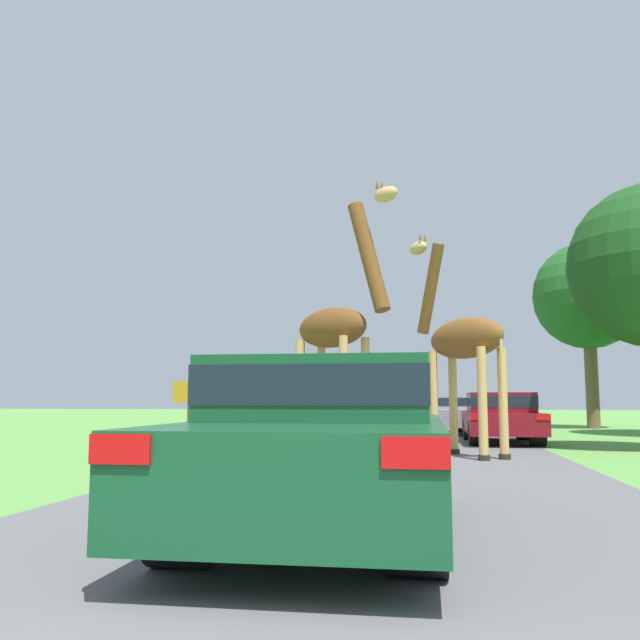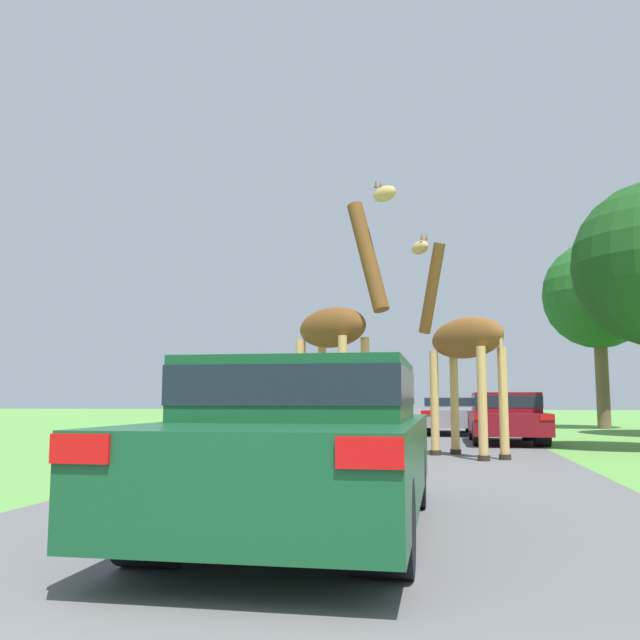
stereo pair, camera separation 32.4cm
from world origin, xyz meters
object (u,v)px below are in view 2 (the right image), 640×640
at_px(car_queue_left, 450,413).
at_px(car_lead_maroon, 307,440).
at_px(car_verge_right, 506,416).
at_px(sign_post, 190,404).
at_px(giraffe_near_road, 338,329).
at_px(tree_left_edge, 598,295).
at_px(car_far_ahead, 385,409).
at_px(car_queue_right, 314,418).
at_px(giraffe_companion, 462,344).

bearing_deg(car_queue_left, car_lead_maroon, -94.62).
bearing_deg(car_verge_right, sign_post, -140.38).
xyz_separation_m(car_queue_left, sign_post, (-5.31, -10.30, 0.37)).
height_order(giraffe_near_road, tree_left_edge, tree_left_edge).
distance_m(car_lead_maroon, car_far_ahead, 22.17).
xyz_separation_m(car_lead_maroon, tree_left_edge, (7.47, 22.69, 4.56)).
relative_size(car_far_ahead, sign_post, 3.09).
height_order(giraffe_near_road, car_verge_right, giraffe_near_road).
height_order(giraffe_near_road, car_lead_maroon, giraffe_near_road).
xyz_separation_m(tree_left_edge, sign_post, (-11.36, -15.44, -4.28)).
bearing_deg(car_queue_right, car_far_ahead, 85.32).
bearing_deg(car_queue_right, tree_left_edge, 50.27).
xyz_separation_m(giraffe_near_road, sign_post, (-3.01, -0.28, -1.51)).
xyz_separation_m(car_queue_right, sign_post, (-1.81, -3.96, 0.37)).
height_order(car_lead_maroon, car_far_ahead, car_lead_maroon).
relative_size(car_far_ahead, car_verge_right, 1.09).
bearing_deg(giraffe_companion, car_lead_maroon, -138.69).
xyz_separation_m(car_lead_maroon, car_far_ahead, (-1.18, 22.14, -0.02)).
relative_size(car_verge_right, sign_post, 2.83).
bearing_deg(tree_left_edge, sign_post, -126.33).
distance_m(giraffe_near_road, tree_left_edge, 17.53).
height_order(tree_left_edge, sign_post, tree_left_edge).
bearing_deg(sign_post, car_queue_left, 62.75).
xyz_separation_m(car_lead_maroon, car_queue_left, (1.42, 17.55, -0.09)).
relative_size(car_lead_maroon, car_verge_right, 1.12).
bearing_deg(car_queue_right, car_queue_left, 61.16).
bearing_deg(car_verge_right, car_far_ahead, 113.26).
relative_size(car_queue_left, sign_post, 3.01).
bearing_deg(car_queue_left, car_verge_right, -73.44).
relative_size(giraffe_companion, car_queue_left, 1.07).
relative_size(car_lead_maroon, tree_left_edge, 0.64).
bearing_deg(car_verge_right, giraffe_near_road, -125.11).
bearing_deg(giraffe_companion, car_queue_left, 53.59).
bearing_deg(giraffe_near_road, car_verge_right, -176.70).
height_order(car_lead_maroon, car_verge_right, car_lead_maroon).
distance_m(giraffe_companion, tree_left_edge, 16.02).
bearing_deg(tree_left_edge, car_queue_left, -139.66).
bearing_deg(giraffe_companion, car_far_ahead, 63.70).
distance_m(car_far_ahead, tree_left_edge, 9.80).
xyz_separation_m(car_queue_left, car_far_ahead, (-2.60, 4.59, 0.07)).
xyz_separation_m(giraffe_companion, car_queue_left, (-0.18, 9.44, -1.58)).
bearing_deg(giraffe_near_road, car_lead_maroon, 45.09).
distance_m(car_lead_maroon, sign_post, 8.23).
distance_m(car_queue_right, car_verge_right, 5.16).
relative_size(car_lead_maroon, car_queue_right, 1.20).
xyz_separation_m(car_queue_left, car_verge_right, (1.41, -4.74, 0.02)).
distance_m(car_lead_maroon, car_verge_right, 13.12).
distance_m(car_queue_right, tree_left_edge, 15.64).
height_order(car_queue_left, car_verge_right, car_verge_right).
bearing_deg(car_queue_right, giraffe_near_road, -72.00).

